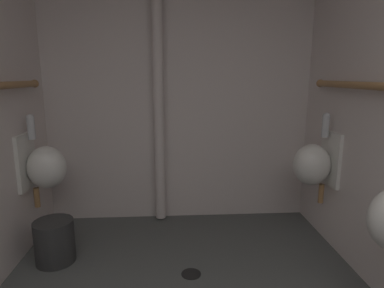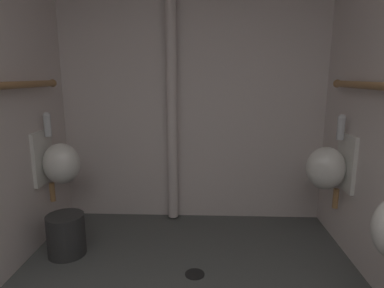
{
  "view_description": "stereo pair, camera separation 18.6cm",
  "coord_description": "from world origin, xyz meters",
  "px_view_note": "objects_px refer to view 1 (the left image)",
  "views": [
    {
      "loc": [
        -0.07,
        0.2,
        1.38
      ],
      "look_at": [
        0.04,
        2.02,
        1.0
      ],
      "focal_mm": 30.6,
      "sensor_mm": 36.0,
      "label": 1
    },
    {
      "loc": [
        0.12,
        0.2,
        1.38
      ],
      "look_at": [
        0.04,
        2.02,
        1.0
      ],
      "focal_mm": 30.6,
      "sensor_mm": 36.0,
      "label": 2
    }
  ],
  "objects_px": {
    "urinal_left_mid": "(44,166)",
    "floor_drain": "(191,274)",
    "waste_bin": "(55,241)",
    "urinal_right_far": "(314,163)",
    "standpipe_back_wall": "(158,89)"
  },
  "relations": [
    {
      "from": "urinal_right_far",
      "to": "waste_bin",
      "type": "height_order",
      "value": "urinal_right_far"
    },
    {
      "from": "standpipe_back_wall",
      "to": "floor_drain",
      "type": "height_order",
      "value": "standpipe_back_wall"
    },
    {
      "from": "standpipe_back_wall",
      "to": "floor_drain",
      "type": "xyz_separation_m",
      "value": [
        0.24,
        -0.92,
        -1.25
      ]
    },
    {
      "from": "urinal_left_mid",
      "to": "urinal_right_far",
      "type": "bearing_deg",
      "value": -1.41
    },
    {
      "from": "standpipe_back_wall",
      "to": "floor_drain",
      "type": "relative_size",
      "value": 17.62
    },
    {
      "from": "urinal_right_far",
      "to": "waste_bin",
      "type": "bearing_deg",
      "value": -174.42
    },
    {
      "from": "standpipe_back_wall",
      "to": "waste_bin",
      "type": "height_order",
      "value": "standpipe_back_wall"
    },
    {
      "from": "urinal_left_mid",
      "to": "standpipe_back_wall",
      "type": "xyz_separation_m",
      "value": [
        0.9,
        0.43,
        0.58
      ]
    },
    {
      "from": "urinal_left_mid",
      "to": "standpipe_back_wall",
      "type": "distance_m",
      "value": 1.15
    },
    {
      "from": "standpipe_back_wall",
      "to": "waste_bin",
      "type": "bearing_deg",
      "value": -138.41
    },
    {
      "from": "urinal_left_mid",
      "to": "urinal_right_far",
      "type": "xyz_separation_m",
      "value": [
        2.18,
        -0.05,
        0.0
      ]
    },
    {
      "from": "urinal_left_mid",
      "to": "floor_drain",
      "type": "height_order",
      "value": "urinal_left_mid"
    },
    {
      "from": "urinal_left_mid",
      "to": "floor_drain",
      "type": "distance_m",
      "value": 1.41
    },
    {
      "from": "waste_bin",
      "to": "urinal_right_far",
      "type": "bearing_deg",
      "value": 5.58
    },
    {
      "from": "urinal_right_far",
      "to": "waste_bin",
      "type": "relative_size",
      "value": 2.32
    }
  ]
}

